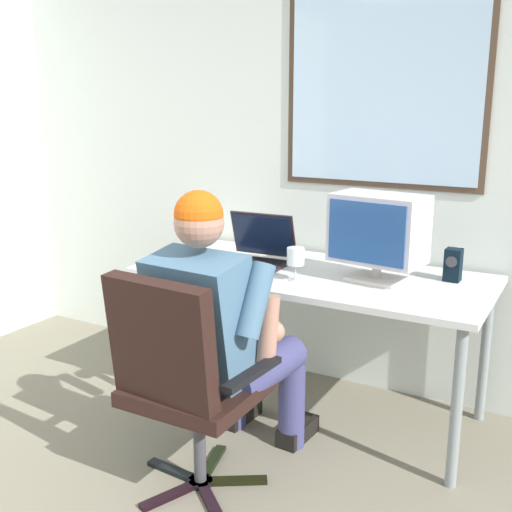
{
  "coord_description": "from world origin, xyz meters",
  "views": [
    {
      "loc": [
        1.15,
        -0.62,
        1.53
      ],
      "look_at": [
        -0.12,
        1.65,
        0.88
      ],
      "focal_mm": 43.99,
      "sensor_mm": 36.0,
      "label": 1
    }
  ],
  "objects_px": {
    "person_seated": "(221,328)",
    "desk_speaker": "(453,265)",
    "laptop": "(256,250)",
    "desk": "(312,285)",
    "crt_monitor": "(378,230)",
    "wine_glass": "(296,258)",
    "office_chair": "(182,374)",
    "coffee_mug": "(177,255)"
  },
  "relations": [
    {
      "from": "desk",
      "to": "laptop",
      "type": "distance_m",
      "value": 0.35
    },
    {
      "from": "laptop",
      "to": "coffee_mug",
      "type": "bearing_deg",
      "value": -144.28
    },
    {
      "from": "desk",
      "to": "crt_monitor",
      "type": "xyz_separation_m",
      "value": [
        0.32,
        -0.0,
        0.3
      ]
    },
    {
      "from": "person_seated",
      "to": "laptop",
      "type": "relative_size",
      "value": 3.33
    },
    {
      "from": "desk",
      "to": "wine_glass",
      "type": "height_order",
      "value": "wine_glass"
    },
    {
      "from": "desk",
      "to": "coffee_mug",
      "type": "height_order",
      "value": "coffee_mug"
    },
    {
      "from": "office_chair",
      "to": "desk",
      "type": "bearing_deg",
      "value": 81.81
    },
    {
      "from": "desk",
      "to": "crt_monitor",
      "type": "relative_size",
      "value": 3.87
    },
    {
      "from": "person_seated",
      "to": "desk_speaker",
      "type": "distance_m",
      "value": 1.11
    },
    {
      "from": "person_seated",
      "to": "wine_glass",
      "type": "bearing_deg",
      "value": 77.52
    },
    {
      "from": "desk_speaker",
      "to": "coffee_mug",
      "type": "relative_size",
      "value": 1.61
    },
    {
      "from": "laptop",
      "to": "coffee_mug",
      "type": "xyz_separation_m",
      "value": [
        -0.32,
        -0.23,
        -0.02
      ]
    },
    {
      "from": "desk_speaker",
      "to": "crt_monitor",
      "type": "bearing_deg",
      "value": -150.37
    },
    {
      "from": "desk_speaker",
      "to": "person_seated",
      "type": "bearing_deg",
      "value": -131.99
    },
    {
      "from": "office_chair",
      "to": "coffee_mug",
      "type": "xyz_separation_m",
      "value": [
        -0.52,
        0.7,
        0.25
      ]
    },
    {
      "from": "desk_speaker",
      "to": "coffee_mug",
      "type": "xyz_separation_m",
      "value": [
        -1.27,
        -0.37,
        -0.03
      ]
    },
    {
      "from": "person_seated",
      "to": "wine_glass",
      "type": "xyz_separation_m",
      "value": [
        0.11,
        0.48,
        0.2
      ]
    },
    {
      "from": "person_seated",
      "to": "desk_speaker",
      "type": "height_order",
      "value": "person_seated"
    },
    {
      "from": "laptop",
      "to": "coffee_mug",
      "type": "relative_size",
      "value": 3.87
    },
    {
      "from": "wine_glass",
      "to": "crt_monitor",
      "type": "bearing_deg",
      "value": 27.3
    },
    {
      "from": "desk",
      "to": "office_chair",
      "type": "distance_m",
      "value": 0.92
    },
    {
      "from": "desk",
      "to": "person_seated",
      "type": "relative_size",
      "value": 1.39
    },
    {
      "from": "person_seated",
      "to": "wine_glass",
      "type": "relative_size",
      "value": 7.88
    },
    {
      "from": "wine_glass",
      "to": "office_chair",
      "type": "bearing_deg",
      "value": -99.46
    },
    {
      "from": "crt_monitor",
      "to": "person_seated",
      "type": "bearing_deg",
      "value": -123.86
    },
    {
      "from": "office_chair",
      "to": "crt_monitor",
      "type": "distance_m",
      "value": 1.1
    },
    {
      "from": "crt_monitor",
      "to": "wine_glass",
      "type": "bearing_deg",
      "value": -152.7
    },
    {
      "from": "desk",
      "to": "crt_monitor",
      "type": "distance_m",
      "value": 0.44
    },
    {
      "from": "desk",
      "to": "desk_speaker",
      "type": "xyz_separation_m",
      "value": [
        0.62,
        0.17,
        0.14
      ]
    },
    {
      "from": "laptop",
      "to": "wine_glass",
      "type": "height_order",
      "value": "laptop"
    },
    {
      "from": "wine_glass",
      "to": "desk_speaker",
      "type": "distance_m",
      "value": 0.72
    },
    {
      "from": "crt_monitor",
      "to": "laptop",
      "type": "relative_size",
      "value": 1.2
    },
    {
      "from": "office_chair",
      "to": "crt_monitor",
      "type": "relative_size",
      "value": 2.13
    },
    {
      "from": "person_seated",
      "to": "laptop",
      "type": "distance_m",
      "value": 0.73
    },
    {
      "from": "desk_speaker",
      "to": "coffee_mug",
      "type": "bearing_deg",
      "value": -163.72
    },
    {
      "from": "crt_monitor",
      "to": "coffee_mug",
      "type": "bearing_deg",
      "value": -168.38
    },
    {
      "from": "coffee_mug",
      "to": "desk_speaker",
      "type": "bearing_deg",
      "value": 16.28
    },
    {
      "from": "desk",
      "to": "person_seated",
      "type": "height_order",
      "value": "person_seated"
    },
    {
      "from": "laptop",
      "to": "wine_glass",
      "type": "bearing_deg",
      "value": -32.24
    },
    {
      "from": "desk_speaker",
      "to": "wine_glass",
      "type": "bearing_deg",
      "value": -151.57
    },
    {
      "from": "desk",
      "to": "wine_glass",
      "type": "distance_m",
      "value": 0.24
    },
    {
      "from": "wine_glass",
      "to": "desk_speaker",
      "type": "bearing_deg",
      "value": 28.43
    }
  ]
}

